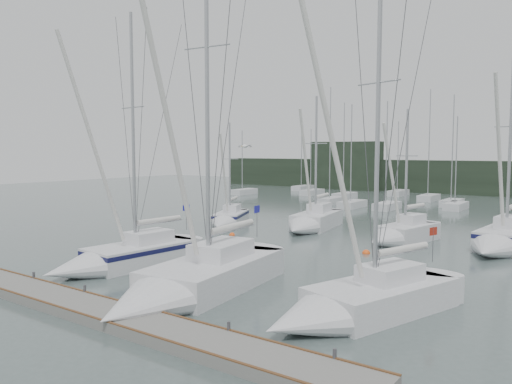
% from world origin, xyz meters
% --- Properties ---
extents(ground, '(160.00, 160.00, 0.00)m').
position_xyz_m(ground, '(0.00, 0.00, 0.00)').
color(ground, '#4A5A58').
rests_on(ground, ground).
extents(dock, '(24.00, 2.00, 0.40)m').
position_xyz_m(dock, '(0.00, -5.00, 0.20)').
color(dock, slate).
rests_on(dock, ground).
extents(far_treeline, '(90.00, 4.00, 5.00)m').
position_xyz_m(far_treeline, '(0.00, 62.00, 2.50)').
color(far_treeline, black).
rests_on(far_treeline, ground).
extents(far_building_left, '(12.00, 3.00, 8.00)m').
position_xyz_m(far_building_left, '(-20.00, 60.00, 4.00)').
color(far_building_left, black).
rests_on(far_building_left, ground).
extents(mast_forest, '(59.61, 26.86, 14.83)m').
position_xyz_m(mast_forest, '(1.55, 43.44, 0.48)').
color(mast_forest, silver).
rests_on(mast_forest, ground).
extents(sailboat_near_left, '(3.74, 9.59, 15.04)m').
position_xyz_m(sailboat_near_left, '(-5.50, 0.45, 0.60)').
color(sailboat_near_left, silver).
rests_on(sailboat_near_left, ground).
extents(sailboat_near_center, '(4.81, 11.93, 19.06)m').
position_xyz_m(sailboat_near_center, '(1.42, -1.47, 0.63)').
color(sailboat_near_center, silver).
rests_on(sailboat_near_center, ground).
extents(sailboat_near_right, '(5.67, 9.60, 15.49)m').
position_xyz_m(sailboat_near_right, '(8.43, 0.25, 0.56)').
color(sailboat_near_right, silver).
rests_on(sailboat_near_right, ground).
extents(sailboat_mid_a, '(4.79, 7.13, 9.66)m').
position_xyz_m(sailboat_mid_a, '(-10.54, 16.46, 0.53)').
color(sailboat_mid_a, silver).
rests_on(sailboat_mid_a, ground).
extents(sailboat_mid_b, '(4.05, 9.04, 11.86)m').
position_xyz_m(sailboat_mid_b, '(-3.52, 18.57, 0.60)').
color(sailboat_mid_b, silver).
rests_on(sailboat_mid_b, ground).
extents(sailboat_mid_c, '(3.77, 7.20, 10.20)m').
position_xyz_m(sailboat_mid_c, '(4.36, 17.08, 0.57)').
color(sailboat_mid_c, silver).
rests_on(sailboat_mid_c, ground).
extents(sailboat_mid_d, '(3.64, 8.98, 13.54)m').
position_xyz_m(sailboat_mid_d, '(10.82, 18.13, 0.67)').
color(sailboat_mid_d, silver).
rests_on(sailboat_mid_d, ground).
extents(buoy_a, '(0.58, 0.58, 0.58)m').
position_xyz_m(buoy_a, '(-4.63, 10.09, 0.00)').
color(buoy_a, '#F95416').
rests_on(buoy_a, ground).
extents(buoy_b, '(0.50, 0.50, 0.50)m').
position_xyz_m(buoy_b, '(3.95, 12.49, 0.00)').
color(buoy_b, '#F95416').
rests_on(buoy_b, ground).
extents(buoy_c, '(0.44, 0.44, 0.44)m').
position_xyz_m(buoy_c, '(-7.21, 12.88, 0.00)').
color(buoy_c, '#F95416').
rests_on(buoy_c, ground).
extents(seagull, '(0.91, 0.43, 0.18)m').
position_xyz_m(seagull, '(1.07, 3.49, 6.74)').
color(seagull, white).
rests_on(seagull, ground).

